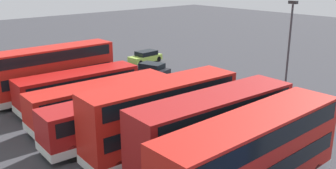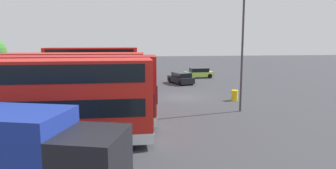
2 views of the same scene
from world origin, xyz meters
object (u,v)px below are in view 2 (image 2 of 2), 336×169
object	(u,v)px
lamp_post_tall	(242,46)
bus_double_decker_third	(73,82)
bus_single_deck_sixth	(92,75)
car_hatchback_silver	(198,73)
bus_single_deck_fourth	(74,86)
box_truck_blue	(12,154)
waste_bin_yellow	(235,95)
bus_single_deck_far_end	(96,69)
bus_single_deck_fifth	(85,80)
bus_double_decker_seventh	(92,65)
car_small_green	(181,78)
bus_double_decker_near_end	(41,101)
bus_double_decker_second	(72,90)

from	to	relation	value
lamp_post_tall	bus_double_decker_third	bearing A→B (deg)	86.37
bus_single_deck_sixth	car_hatchback_silver	distance (m)	16.50
bus_single_deck_fourth	lamp_post_tall	bearing A→B (deg)	-107.41
box_truck_blue	lamp_post_tall	size ratio (longest dim) A/B	0.90
car_hatchback_silver	waste_bin_yellow	world-z (taller)	car_hatchback_silver
bus_single_deck_fourth	bus_single_deck_far_end	distance (m)	14.86
bus_single_deck_fourth	lamp_post_tall	size ratio (longest dim) A/B	1.32
bus_single_deck_fifth	car_hatchback_silver	world-z (taller)	bus_single_deck_fifth
bus_double_decker_seventh	bus_double_decker_third	bearing A→B (deg)	-178.95
bus_single_deck_sixth	car_small_green	world-z (taller)	bus_single_deck_sixth
bus_double_decker_seventh	bus_single_deck_far_end	size ratio (longest dim) A/B	0.93
car_hatchback_silver	bus_double_decker_seventh	bearing A→B (deg)	109.75
bus_double_decker_near_end	bus_single_deck_far_end	xyz separation A→B (m)	(25.27, -0.20, -0.83)
lamp_post_tall	bus_double_decker_seventh	bearing A→B (deg)	40.06
lamp_post_tall	bus_double_decker_second	bearing A→B (deg)	103.86
bus_single_deck_far_end	box_truck_blue	distance (m)	30.62
bus_double_decker_second	car_small_green	world-z (taller)	bus_double_decker_second
bus_single_deck_fifth	lamp_post_tall	size ratio (longest dim) A/B	1.28
bus_double_decker_second	bus_double_decker_third	xyz separation A→B (m)	(3.78, 0.54, -0.00)
bus_single_deck_sixth	lamp_post_tall	distance (m)	17.47
bus_single_deck_fifth	car_small_green	world-z (taller)	bus_single_deck_fifth
bus_double_decker_near_end	waste_bin_yellow	xyz separation A→B (m)	(10.37, -14.06, -1.97)
bus_single_deck_far_end	car_small_green	size ratio (longest dim) A/B	2.62
bus_double_decker_second	box_truck_blue	xyz separation A→B (m)	(-8.65, 0.54, -0.74)
bus_double_decker_third	car_hatchback_silver	size ratio (longest dim) A/B	2.42
bus_double_decker_second	car_hatchback_silver	distance (m)	27.17
bus_single_deck_fifth	bus_single_deck_far_end	distance (m)	11.26
bus_single_deck_sixth	waste_bin_yellow	xyz separation A→B (m)	(-7.65, -13.49, -1.14)
bus_single_deck_far_end	box_truck_blue	xyz separation A→B (m)	(-30.62, -0.22, 0.08)
bus_single_deck_fourth	bus_double_decker_seventh	size ratio (longest dim) A/B	1.06
bus_double_decker_near_end	car_small_green	xyz separation A→B (m)	(21.39, -11.04, -1.75)
bus_double_decker_third	bus_single_deck_fifth	xyz separation A→B (m)	(6.93, 0.15, -0.82)
bus_double_decker_second	bus_single_deck_fourth	distance (m)	7.24
bus_double_decker_seventh	bus_single_deck_far_end	xyz separation A→B (m)	(3.66, -0.05, -0.82)
bus_double_decker_seventh	bus_single_deck_sixth	bearing A→B (deg)	-173.28
bus_double_decker_near_end	bus_single_deck_fifth	distance (m)	14.04
bus_double_decker_third	box_truck_blue	bearing A→B (deg)	-179.99
bus_double_decker_third	car_small_green	world-z (taller)	bus_double_decker_third
bus_single_deck_fourth	car_small_green	world-z (taller)	bus_single_deck_fourth
bus_double_decker_third	bus_double_decker_seventh	xyz separation A→B (m)	(14.53, 0.27, 0.00)
bus_double_decker_third	bus_double_decker_second	bearing A→B (deg)	-171.82
bus_single_deck_sixth	bus_double_decker_second	bearing A→B (deg)	-178.49
lamp_post_tall	car_small_green	bearing A→B (deg)	7.55
bus_single_deck_far_end	waste_bin_yellow	distance (m)	20.38
bus_single_deck_fourth	lamp_post_tall	world-z (taller)	lamp_post_tall
bus_double_decker_near_end	bus_single_deck_fourth	world-z (taller)	bus_double_decker_near_end
box_truck_blue	bus_single_deck_far_end	bearing A→B (deg)	0.40
bus_double_decker_third	car_small_green	distance (m)	17.90
car_small_green	bus_single_deck_fifth	bearing A→B (deg)	124.42
car_hatchback_silver	lamp_post_tall	distance (m)	21.01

